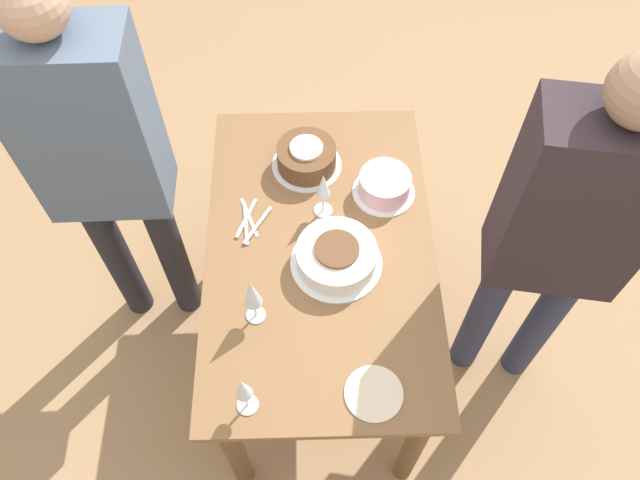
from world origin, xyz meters
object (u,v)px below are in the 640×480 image
at_px(person_watching, 564,231).
at_px(cake_center_white, 336,256).
at_px(wine_glass_near, 252,294).
at_px(wine_glass_extra, 323,187).
at_px(wine_glass_far, 243,389).
at_px(cake_back_decorated, 384,185).
at_px(cake_front_chocolate, 307,157).
at_px(person_cutting, 100,157).

bearing_deg(person_watching, cake_center_white, 7.00).
height_order(wine_glass_near, wine_glass_extra, wine_glass_near).
bearing_deg(wine_glass_extra, wine_glass_far, -19.17).
bearing_deg(cake_back_decorated, cake_front_chocolate, -115.66).
relative_size(wine_glass_far, person_watching, 0.12).
bearing_deg(person_watching, wine_glass_near, 19.02).
bearing_deg(cake_center_white, wine_glass_far, -30.30).
xyz_separation_m(cake_center_white, person_cutting, (-0.28, -0.75, 0.19)).
height_order(cake_center_white, wine_glass_far, wine_glass_far).
xyz_separation_m(cake_front_chocolate, person_cutting, (0.14, -0.66, 0.18)).
relative_size(cake_front_chocolate, wine_glass_near, 1.20).
xyz_separation_m(wine_glass_far, wine_glass_extra, (-0.68, 0.24, -0.00)).
relative_size(person_cutting, person_watching, 1.01).
bearing_deg(cake_center_white, person_cutting, -110.37).
distance_m(cake_back_decorated, wine_glass_near, 0.65).
height_order(cake_back_decorated, person_watching, person_watching).
height_order(wine_glass_near, person_watching, person_watching).
relative_size(cake_center_white, wine_glass_far, 1.56).
xyz_separation_m(cake_back_decorated, wine_glass_far, (0.75, -0.45, 0.09)).
bearing_deg(person_cutting, wine_glass_extra, -6.23).
distance_m(cake_back_decorated, person_watching, 0.61).
height_order(cake_back_decorated, wine_glass_far, wine_glass_far).
bearing_deg(wine_glass_extra, person_cutting, -95.26).
relative_size(wine_glass_near, wine_glass_far, 1.09).
bearing_deg(cake_center_white, wine_glass_extra, -170.26).
xyz_separation_m(cake_center_white, cake_back_decorated, (-0.28, 0.18, 0.00)).
relative_size(cake_center_white, wine_glass_near, 1.44).
bearing_deg(cake_center_white, cake_front_chocolate, -167.69).
bearing_deg(wine_glass_far, cake_center_white, 149.70).
xyz_separation_m(cake_center_white, cake_front_chocolate, (-0.41, -0.09, 0.00)).
distance_m(wine_glass_far, person_cutting, 0.89).
relative_size(cake_center_white, cake_front_chocolate, 1.19).
height_order(wine_glass_far, person_watching, person_watching).
relative_size(cake_front_chocolate, person_cutting, 0.15).
height_order(cake_front_chocolate, wine_glass_far, wine_glass_far).
distance_m(wine_glass_near, person_watching, 0.94).
bearing_deg(wine_glass_near, wine_glass_far, -3.16).
xyz_separation_m(cake_center_white, wine_glass_extra, (-0.21, -0.04, 0.09)).
relative_size(wine_glass_near, wine_glass_extra, 1.08).
bearing_deg(cake_back_decorated, wine_glass_near, -42.88).
distance_m(cake_front_chocolate, person_cutting, 0.69).
relative_size(cake_center_white, wine_glass_extra, 1.56).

